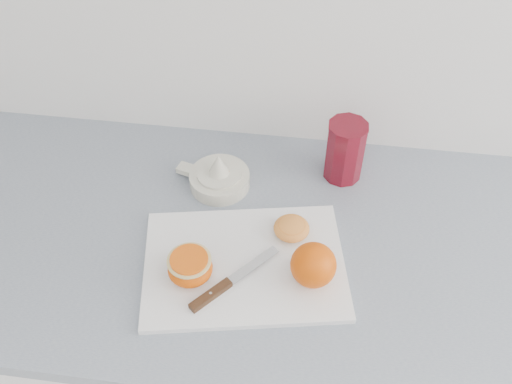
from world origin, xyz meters
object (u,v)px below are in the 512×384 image
Objects in this scene: citrus_juicer at (219,177)px; cutting_board at (245,265)px; counter at (287,353)px; red_tumbler at (345,153)px; half_orange at (190,267)px.

cutting_board is at bearing -67.46° from citrus_juicer.
counter is 0.55m from red_tumbler.
cutting_board is 0.10m from half_orange.
half_orange is 0.24m from citrus_juicer.
half_orange is (-0.18, -0.11, 0.48)m from counter.
red_tumbler reaches higher than citrus_juicer.
red_tumbler reaches higher than cutting_board.
cutting_board is 4.55× the size of half_orange.
cutting_board is at bearing -141.32° from counter.
cutting_board reaches higher than counter.
cutting_board is 0.32m from red_tumbler.
counter is 17.05× the size of red_tumbler.
counter is 6.30× the size of cutting_board.
half_orange reaches higher than counter.
counter is 0.53m from half_orange.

